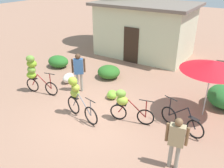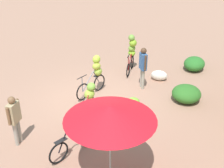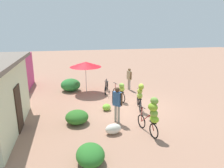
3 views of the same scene
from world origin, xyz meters
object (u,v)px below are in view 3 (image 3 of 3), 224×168
Objects in this scene: bicycle_leftmost at (152,114)px; banana_pile_on_ground at (107,107)px; person_vendor at (129,77)px; shop_pink at (9,72)px; produce_sack at (113,129)px; market_umbrella at (86,64)px; bicycle_by_shop at (106,88)px; person_bystander at (117,101)px; bicycle_near_pile at (140,95)px; bicycle_center_loaded at (121,90)px.

bicycle_leftmost reaches higher than banana_pile_on_ground.
shop_pink is at bearing 75.53° from person_vendor.
bicycle_leftmost is at bearing -108.45° from produce_sack.
bicycle_leftmost is 2.43× the size of produce_sack.
market_umbrella reaches higher than bicycle_by_shop.
person_vendor is (3.41, -2.28, 0.79)m from banana_pile_on_ground.
produce_sack is 0.40× the size of person_bystander.
bicycle_leftmost is at bearing -162.43° from market_umbrella.
shop_pink reaches higher than person_vendor.
bicycle_near_pile is 0.94× the size of person_bystander.
bicycle_by_shop is at bearing -10.26° from banana_pile_on_ground.
banana_pile_on_ground is 0.40× the size of person_vendor.
bicycle_leftmost is at bearing 170.87° from bicycle_near_pile.
bicycle_leftmost is 6.22m from bicycle_by_shop.
bicycle_near_pile is 1.03× the size of person_vendor.
shop_pink is 1.97× the size of bicycle_near_pile.
banana_pile_on_ground is at bearing 7.75° from person_bystander.
bicycle_near_pile reaches higher than produce_sack.
bicycle_by_shop is 2.28× the size of produce_sack.
person_bystander reaches higher than banana_pile_on_ground.
market_umbrella is 6.94m from bicycle_leftmost.
produce_sack is (0.50, 1.51, -0.77)m from bicycle_leftmost.
banana_pile_on_ground is at bearing 78.58° from bicycle_near_pile.
market_umbrella reaches higher than produce_sack.
market_umbrella is 1.23× the size of person_bystander.
person_bystander is (-1.18, 1.53, 0.21)m from bicycle_near_pile.
bicycle_near_pile is (-5.92, -7.83, -0.38)m from shop_pink.
person_bystander is (-4.94, 2.07, 0.11)m from person_vendor.
person_vendor is (-0.08, -3.05, -0.99)m from market_umbrella.
bicycle_center_loaded is 0.97× the size of bicycle_by_shop.
bicycle_center_loaded is 1.74m from banana_pile_on_ground.
market_umbrella reaches higher than person_bystander.
produce_sack is (-8.13, -5.89, -1.01)m from shop_pink.
bicycle_leftmost is at bearing 171.43° from person_vendor.
market_umbrella is 3.21m from person_vendor.
shop_pink is 8.65m from person_vendor.
market_umbrella is 6.32m from produce_sack.
bicycle_by_shop reaches higher than produce_sack.
bicycle_center_loaded is at bearing 151.29° from person_vendor.
bicycle_by_shop is at bearing 16.27° from bicycle_center_loaded.
person_vendor is at bearing -79.06° from bicycle_by_shop.
banana_pile_on_ground is (0.35, 1.74, -0.69)m from bicycle_near_pile.
person_vendor is 5.35m from person_bystander.
produce_sack is at bearing 161.15° from bicycle_center_loaded.
bicycle_near_pile is at bearing 171.84° from person_vendor.
person_vendor reaches higher than produce_sack.
bicycle_near_pile is 3.66m from bicycle_by_shop.
bicycle_center_loaded is at bearing -41.19° from banana_pile_on_ground.
bicycle_leftmost is 1.05× the size of bicycle_near_pile.
shop_pink is 2.00× the size of bicycle_by_shop.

